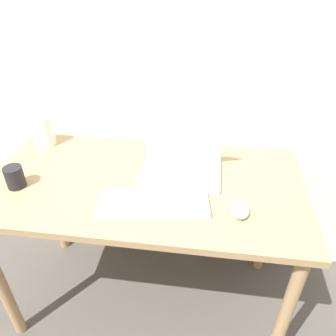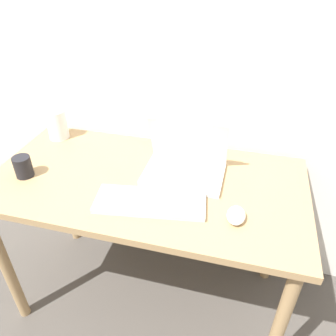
% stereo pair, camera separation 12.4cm
% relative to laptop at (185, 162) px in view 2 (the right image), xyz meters
% --- Properties ---
extents(wall_back, '(6.00, 0.05, 2.50)m').
position_rel_laptop_xyz_m(wall_back, '(-0.14, 0.30, 0.43)').
color(wall_back, white).
rests_on(wall_back, ground_plane).
extents(desk, '(1.30, 0.66, 0.77)m').
position_rel_laptop_xyz_m(desk, '(-0.14, -0.09, -0.15)').
color(desk, tan).
rests_on(desk, ground_plane).
extents(laptop, '(0.33, 0.24, 0.24)m').
position_rel_laptop_xyz_m(laptop, '(0.00, 0.00, 0.00)').
color(laptop, white).
rests_on(laptop, desk).
extents(keyboard, '(0.43, 0.21, 0.02)m').
position_rel_laptop_xyz_m(keyboard, '(-0.08, -0.24, -0.04)').
color(keyboard, silver).
rests_on(keyboard, desk).
extents(mouse, '(0.07, 0.10, 0.04)m').
position_rel_laptop_xyz_m(mouse, '(0.23, -0.24, -0.03)').
color(mouse, white).
rests_on(mouse, desk).
extents(vase, '(0.10, 0.10, 0.21)m').
position_rel_laptop_xyz_m(vase, '(-0.67, 0.14, 0.05)').
color(vase, white).
rests_on(vase, desk).
extents(mp3_player, '(0.04, 0.05, 0.01)m').
position_rel_laptop_xyz_m(mp3_player, '(-0.10, -0.11, -0.05)').
color(mp3_player, black).
rests_on(mp3_player, desk).
extents(mug, '(0.07, 0.07, 0.09)m').
position_rel_laptop_xyz_m(mug, '(-0.64, -0.19, -0.01)').
color(mug, black).
rests_on(mug, desk).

